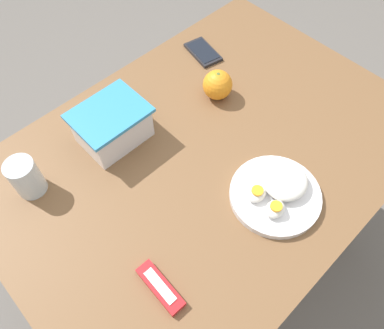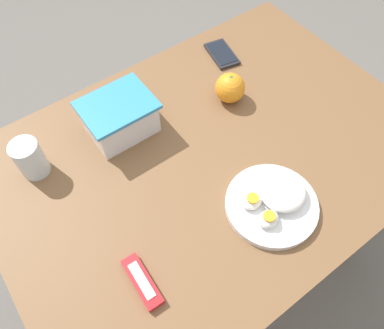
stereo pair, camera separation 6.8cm
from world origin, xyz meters
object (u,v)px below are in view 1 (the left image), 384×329
object	(u,v)px
food_container	(112,127)
orange_fruit	(218,85)
rice_plate	(277,192)
candy_bar	(160,287)
drinking_glass	(26,177)
cell_phone	(203,52)

from	to	relation	value
food_container	orange_fruit	world-z (taller)	food_container
rice_plate	candy_bar	world-z (taller)	rice_plate
drinking_glass	candy_bar	bearing A→B (deg)	-80.58
food_container	drinking_glass	distance (m)	0.24
rice_plate	cell_phone	xyz separation A→B (m)	(0.23, 0.48, -0.01)
candy_bar	cell_phone	distance (m)	0.74
orange_fruit	cell_phone	bearing A→B (deg)	57.92
rice_plate	drinking_glass	xyz separation A→B (m)	(-0.41, 0.42, 0.03)
rice_plate	cell_phone	world-z (taller)	rice_plate
cell_phone	rice_plate	bearing A→B (deg)	-115.40
orange_fruit	drinking_glass	distance (m)	0.55
orange_fruit	drinking_glass	size ratio (longest dim) A/B	0.83
orange_fruit	cell_phone	xyz separation A→B (m)	(0.10, 0.16, -0.04)
orange_fruit	drinking_glass	xyz separation A→B (m)	(-0.55, 0.10, 0.01)
rice_plate	drinking_glass	size ratio (longest dim) A/B	2.15
candy_bar	drinking_glass	distance (m)	0.41
orange_fruit	cell_phone	world-z (taller)	orange_fruit
drinking_glass	rice_plate	bearing A→B (deg)	-45.77
cell_phone	drinking_glass	world-z (taller)	drinking_glass
candy_bar	cell_phone	world-z (taller)	candy_bar
orange_fruit	rice_plate	xyz separation A→B (m)	(-0.13, -0.33, -0.02)
food_container	rice_plate	xyz separation A→B (m)	(0.17, -0.41, -0.03)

